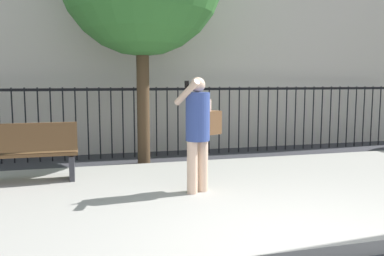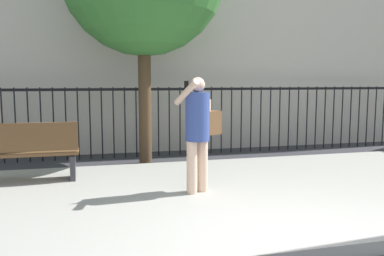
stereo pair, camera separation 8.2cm
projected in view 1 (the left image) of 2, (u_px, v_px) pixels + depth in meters
The scene contains 4 objects.
sidewalk at pixel (228, 194), 5.91m from camera, with size 28.00×4.40×0.15m, color #9E9B93.
iron_fence at pixel (173, 112), 9.35m from camera, with size 12.03×0.04×1.60m.
pedestrian_on_phone at pixel (199, 126), 5.67m from camera, with size 0.72×0.56×1.64m.
street_bench at pixel (24, 151), 6.21m from camera, with size 1.60×0.45×0.95m.
Camera 1 is at (-2.04, -3.21, 1.72)m, focal length 37.64 mm.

